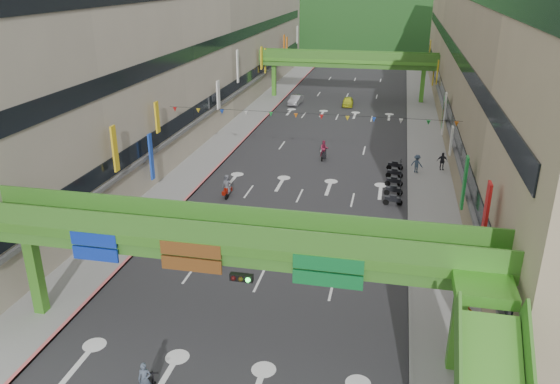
% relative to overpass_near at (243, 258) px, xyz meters
% --- Properties ---
extents(road_slab, '(18.00, 140.00, 0.02)m').
position_rel_overpass_near_xyz_m(road_slab, '(-0.93, 44.62, -5.20)').
color(road_slab, '#28282B').
rests_on(road_slab, ground).
extents(sidewalk_left, '(4.00, 140.00, 0.15)m').
position_rel_overpass_near_xyz_m(sidewalk_left, '(-11.93, 44.62, -5.13)').
color(sidewalk_left, gray).
rests_on(sidewalk_left, ground).
extents(sidewalk_right, '(4.00, 140.00, 0.15)m').
position_rel_overpass_near_xyz_m(sidewalk_right, '(10.07, 44.62, -5.13)').
color(sidewalk_right, gray).
rests_on(sidewalk_right, ground).
extents(curb_left, '(0.20, 140.00, 0.18)m').
position_rel_overpass_near_xyz_m(curb_left, '(-10.03, 44.62, -5.12)').
color(curb_left, '#CC5959').
rests_on(curb_left, ground).
extents(curb_right, '(0.20, 140.00, 0.18)m').
position_rel_overpass_near_xyz_m(curb_right, '(8.17, 44.62, -5.12)').
color(curb_right, gray).
rests_on(curb_right, ground).
extents(building_row_left, '(12.80, 95.00, 19.00)m').
position_rel_overpass_near_xyz_m(building_row_left, '(-19.86, 44.62, 4.25)').
color(building_row_left, '#9E937F').
rests_on(building_row_left, ground).
extents(building_row_right, '(12.80, 95.00, 19.00)m').
position_rel_overpass_near_xyz_m(building_row_right, '(18.00, 44.62, 4.25)').
color(building_row_right, gray).
rests_on(building_row_right, ground).
extents(overpass_near, '(28.00, 12.27, 7.10)m').
position_rel_overpass_near_xyz_m(overpass_near, '(0.00, 0.00, 0.00)').
color(overpass_near, '#4C9E2D').
rests_on(overpass_near, ground).
extents(overpass_far, '(28.00, 2.20, 7.10)m').
position_rel_overpass_near_xyz_m(overpass_far, '(-0.93, 59.62, 0.20)').
color(overpass_far, '#4C9E2D').
rests_on(overpass_far, ground).
extents(hill_left, '(168.00, 140.00, 112.00)m').
position_rel_overpass_near_xyz_m(hill_left, '(-15.93, 154.62, -5.21)').
color(hill_left, '#1C4419').
rests_on(hill_left, ground).
extents(hill_right, '(208.00, 176.00, 128.00)m').
position_rel_overpass_near_xyz_m(hill_right, '(24.07, 174.62, -5.21)').
color(hill_right, '#1C4419').
rests_on(hill_right, ground).
extents(bunting_string, '(26.00, 0.36, 0.47)m').
position_rel_overpass_near_xyz_m(bunting_string, '(-0.93, 24.62, 0.75)').
color(bunting_string, black).
rests_on(bunting_string, ground).
extents(scooter_rider_near, '(0.70, 1.59, 1.95)m').
position_rel_overpass_near_xyz_m(scooter_rider_near, '(-3.35, -4.38, -4.31)').
color(scooter_rider_near, black).
rests_on(scooter_rider_near, ground).
extents(scooter_rider_mid, '(0.94, 1.58, 2.03)m').
position_rel_overpass_near_xyz_m(scooter_rider_mid, '(-0.25, 30.66, -4.16)').
color(scooter_rider_mid, black).
rests_on(scooter_rider_mid, ground).
extents(scooter_rider_left, '(1.04, 1.59, 2.01)m').
position_rel_overpass_near_xyz_m(scooter_rider_left, '(-3.77, 9.24, -4.20)').
color(scooter_rider_left, gray).
rests_on(scooter_rider_left, ground).
extents(scooter_rider_far, '(0.89, 1.59, 2.01)m').
position_rel_overpass_near_xyz_m(scooter_rider_far, '(-6.88, 19.05, -4.19)').
color(scooter_rider_far, '#701006').
rests_on(scooter_rider_far, ground).
extents(parked_scooter_row, '(1.60, 9.41, 1.08)m').
position_rel_overpass_near_xyz_m(parked_scooter_row, '(6.87, 24.62, -4.68)').
color(parked_scooter_row, black).
rests_on(parked_scooter_row, ground).
extents(car_silver, '(1.77, 4.11, 1.32)m').
position_rel_overpass_near_xyz_m(car_silver, '(-7.63, 54.73, -4.55)').
color(car_silver, '#9D9CA3').
rests_on(car_silver, ground).
extents(car_yellow, '(1.64, 3.72, 1.25)m').
position_rel_overpass_near_xyz_m(car_yellow, '(-0.20, 55.39, -4.58)').
color(car_yellow, yellow).
rests_on(car_yellow, ground).
extents(pedestrian_red, '(0.92, 0.74, 1.82)m').
position_rel_overpass_near_xyz_m(pedestrian_red, '(11.27, 5.60, -4.29)').
color(pedestrian_red, '#C53E12').
rests_on(pedestrian_red, ground).
extents(pedestrian_dark, '(1.03, 0.51, 1.70)m').
position_rel_overpass_near_xyz_m(pedestrian_dark, '(11.24, 29.67, -4.36)').
color(pedestrian_dark, black).
rests_on(pedestrian_dark, ground).
extents(pedestrian_blue, '(0.96, 0.82, 1.74)m').
position_rel_overpass_near_xyz_m(pedestrian_blue, '(8.87, 28.32, -4.33)').
color(pedestrian_blue, '#314255').
rests_on(pedestrian_blue, ground).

